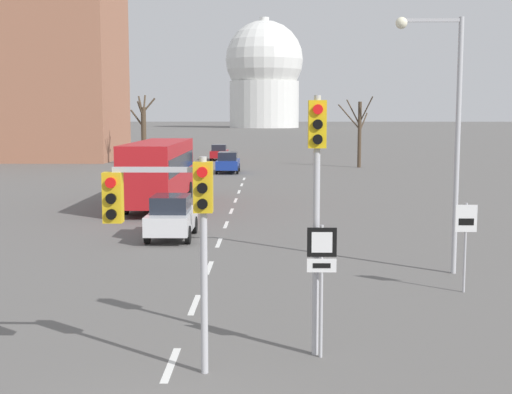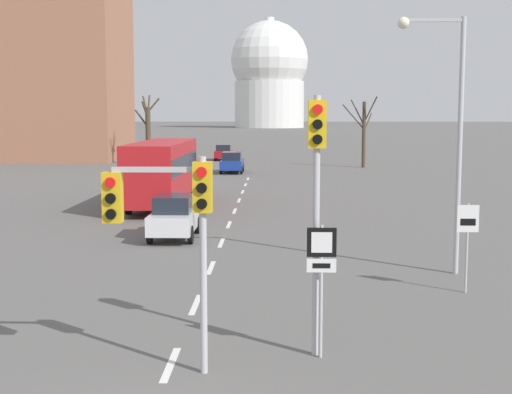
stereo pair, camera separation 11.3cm
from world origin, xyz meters
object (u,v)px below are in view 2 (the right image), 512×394
(speed_limit_sign, at_px, (467,232))
(route_sign_post, at_px, (321,267))
(sedan_near_right, at_px, (224,152))
(street_lamp_right, at_px, (448,118))
(sedan_near_left, at_px, (174,217))
(sedan_mid_centre, at_px, (232,162))
(traffic_signal_centre_tall, at_px, (170,211))
(city_bus, at_px, (162,168))
(traffic_signal_near_right, at_px, (317,177))

(speed_limit_sign, bearing_deg, route_sign_post, -128.90)
(route_sign_post, distance_m, sedan_near_right, 61.97)
(street_lamp_right, xyz_separation_m, sedan_near_left, (-9.35, 6.03, -3.99))
(sedan_near_right, bearing_deg, sedan_mid_centre, -83.37)
(sedan_near_left, bearing_deg, speed_limit_sign, -41.90)
(traffic_signal_centre_tall, relative_size, sedan_near_right, 1.08)
(sedan_mid_centre, bearing_deg, city_bus, -96.46)
(street_lamp_right, bearing_deg, traffic_signal_centre_tall, -129.65)
(speed_limit_sign, bearing_deg, sedan_mid_centre, 102.67)
(speed_limit_sign, bearing_deg, traffic_signal_centre_tall, -138.98)
(traffic_signal_centre_tall, height_order, sedan_near_right, traffic_signal_centre_tall)
(route_sign_post, height_order, sedan_mid_centre, route_sign_post)
(traffic_signal_near_right, xyz_separation_m, city_bus, (-6.93, 23.75, -1.69))
(speed_limit_sign, bearing_deg, city_bus, 121.81)
(sedan_near_left, bearing_deg, city_bus, 101.54)
(traffic_signal_near_right, height_order, speed_limit_sign, traffic_signal_near_right)
(street_lamp_right, xyz_separation_m, sedan_near_right, (-10.82, 53.75, -4.04))
(traffic_signal_near_right, distance_m, sedan_mid_centre, 45.66)
(traffic_signal_centre_tall, xyz_separation_m, speed_limit_sign, (7.36, 6.40, -1.46))
(traffic_signal_near_right, relative_size, sedan_near_right, 1.38)
(traffic_signal_near_right, xyz_separation_m, street_lamp_right, (4.46, 7.70, 1.14))
(route_sign_post, distance_m, sedan_mid_centre, 45.77)
(speed_limit_sign, relative_size, sedan_near_left, 0.65)
(route_sign_post, relative_size, sedan_near_right, 0.71)
(traffic_signal_centre_tall, height_order, sedan_near_left, traffic_signal_centre_tall)
(traffic_signal_near_right, distance_m, sedan_near_right, 61.84)
(traffic_signal_near_right, height_order, sedan_near_right, traffic_signal_near_right)
(city_bus, bearing_deg, traffic_signal_near_right, -73.73)
(traffic_signal_near_right, height_order, traffic_signal_centre_tall, traffic_signal_near_right)
(speed_limit_sign, bearing_deg, street_lamp_right, 91.36)
(traffic_signal_near_right, height_order, route_sign_post, traffic_signal_near_right)
(traffic_signal_centre_tall, height_order, city_bus, traffic_signal_centre_tall)
(traffic_signal_centre_tall, bearing_deg, route_sign_post, 17.54)
(speed_limit_sign, height_order, sedan_mid_centre, speed_limit_sign)
(city_bus, bearing_deg, sedan_near_right, 89.12)
(sedan_near_right, distance_m, city_bus, 37.71)
(traffic_signal_centre_tall, height_order, street_lamp_right, street_lamp_right)
(speed_limit_sign, distance_m, city_bus, 21.73)
(street_lamp_right, bearing_deg, route_sign_post, -118.94)
(street_lamp_right, distance_m, sedan_mid_centre, 38.91)
(traffic_signal_near_right, xyz_separation_m, sedan_near_right, (-6.36, 61.44, -2.90))
(sedan_mid_centre, bearing_deg, route_sign_post, -84.24)
(street_lamp_right, height_order, city_bus, street_lamp_right)
(sedan_near_right, height_order, city_bus, city_bus)
(traffic_signal_centre_tall, xyz_separation_m, route_sign_post, (2.94, 0.93, -1.28))
(street_lamp_right, bearing_deg, speed_limit_sign, -88.64)
(city_bus, bearing_deg, route_sign_post, -73.61)
(street_lamp_right, bearing_deg, sedan_near_left, 147.17)
(traffic_signal_centre_tall, relative_size, route_sign_post, 1.52)
(traffic_signal_centre_tall, height_order, sedan_mid_centre, traffic_signal_centre_tall)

